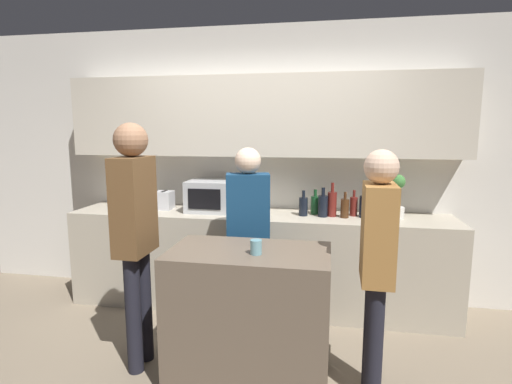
% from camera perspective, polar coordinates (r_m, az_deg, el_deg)
% --- Properties ---
extents(back_wall, '(6.40, 0.40, 2.70)m').
position_cam_1_polar(back_wall, '(3.97, 1.00, 6.54)').
color(back_wall, silver).
rests_on(back_wall, ground_plane).
extents(back_counter, '(3.60, 0.62, 0.91)m').
position_cam_1_polar(back_counter, '(3.91, 0.30, -9.68)').
color(back_counter, '#B7AD99').
rests_on(back_counter, ground_plane).
extents(kitchen_island, '(1.06, 0.61, 0.92)m').
position_cam_1_polar(kitchen_island, '(2.83, -0.95, -17.23)').
color(kitchen_island, brown).
rests_on(kitchen_island, ground_plane).
extents(microwave, '(0.52, 0.39, 0.30)m').
position_cam_1_polar(microwave, '(3.89, -5.85, -0.56)').
color(microwave, '#B7BABC').
rests_on(microwave, back_counter).
extents(toaster, '(0.26, 0.16, 0.18)m').
position_cam_1_polar(toaster, '(4.10, -13.58, -1.13)').
color(toaster, silver).
rests_on(toaster, back_counter).
extents(potted_plant, '(0.14, 0.14, 0.40)m').
position_cam_1_polar(potted_plant, '(3.79, 19.50, -0.58)').
color(potted_plant, silver).
rests_on(potted_plant, back_counter).
extents(bottle_0, '(0.08, 0.08, 0.24)m').
position_cam_1_polar(bottle_0, '(3.71, 6.78, -2.01)').
color(bottle_0, black).
rests_on(bottle_0, back_counter).
extents(bottle_1, '(0.08, 0.08, 0.23)m').
position_cam_1_polar(bottle_1, '(3.79, 8.44, -1.80)').
color(bottle_1, '#194723').
rests_on(bottle_1, back_counter).
extents(bottle_2, '(0.09, 0.09, 0.27)m').
position_cam_1_polar(bottle_2, '(3.69, 9.54, -1.93)').
color(bottle_2, black).
rests_on(bottle_2, back_counter).
extents(bottle_3, '(0.08, 0.08, 0.31)m').
position_cam_1_polar(bottle_3, '(3.72, 10.81, -1.62)').
color(bottle_3, maroon).
rests_on(bottle_3, back_counter).
extents(bottle_4, '(0.07, 0.07, 0.24)m').
position_cam_1_polar(bottle_4, '(3.69, 12.57, -2.23)').
color(bottle_4, '#472814').
rests_on(bottle_4, back_counter).
extents(bottle_5, '(0.07, 0.07, 0.24)m').
position_cam_1_polar(bottle_5, '(3.78, 13.78, -1.95)').
color(bottle_5, maroon).
rests_on(bottle_5, back_counter).
extents(bottle_6, '(0.08, 0.08, 0.27)m').
position_cam_1_polar(bottle_6, '(3.74, 15.10, -1.94)').
color(bottle_6, black).
rests_on(bottle_6, back_counter).
extents(bottle_7, '(0.08, 0.08, 0.26)m').
position_cam_1_polar(bottle_7, '(3.66, 16.52, -2.30)').
color(bottle_7, black).
rests_on(bottle_7, back_counter).
extents(cup_0, '(0.07, 0.07, 0.09)m').
position_cam_1_polar(cup_0, '(2.56, 0.01, -7.88)').
color(cup_0, '#6BA0AB').
rests_on(cup_0, kitchen_island).
extents(person_left, '(0.37, 0.26, 1.57)m').
position_cam_1_polar(person_left, '(3.21, -1.14, -5.15)').
color(person_left, black).
rests_on(person_left, ground_plane).
extents(person_center, '(0.23, 0.34, 1.75)m').
position_cam_1_polar(person_center, '(2.90, -16.92, -4.50)').
color(person_center, black).
rests_on(person_center, ground_plane).
extents(person_right, '(0.21, 0.34, 1.59)m').
position_cam_1_polar(person_right, '(2.61, 16.91, -8.57)').
color(person_right, black).
rests_on(person_right, ground_plane).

